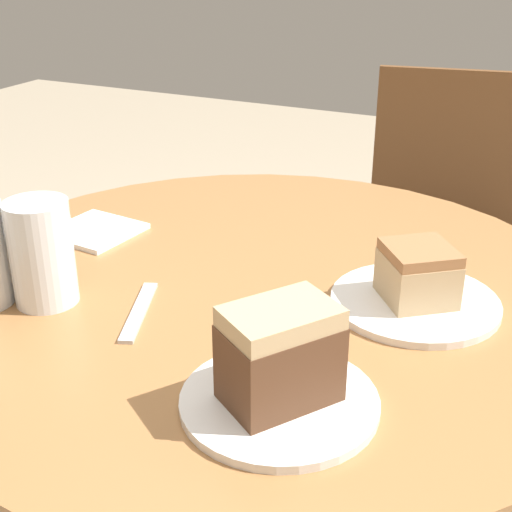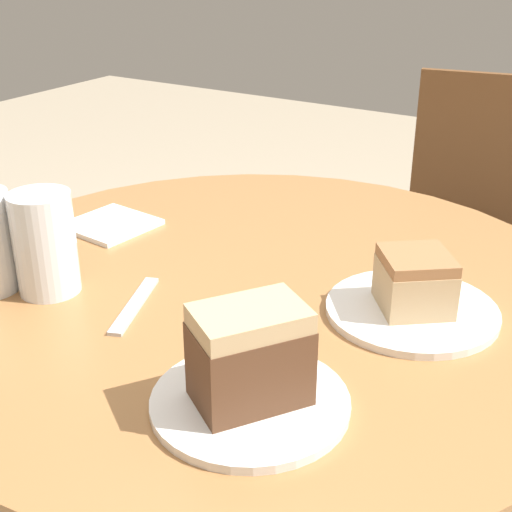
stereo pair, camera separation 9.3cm
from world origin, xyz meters
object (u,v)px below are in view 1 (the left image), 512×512
Objects in this scene: plate_near at (279,402)px; cake_slice_far at (418,274)px; cake_slice_near at (280,355)px; chair at (440,260)px; glass_lemonade at (43,259)px; plate_far at (415,302)px.

plate_near is 0.28m from cake_slice_far.
plate_near is at bearing 0.00° from cake_slice_near.
cake_slice_near is at bearing -105.00° from cake_slice_far.
chair is 6.59× the size of glass_lemonade.
glass_lemonade reaches higher than plate_far.
plate_near is 0.94× the size of plate_far.
chair is at bearing 97.82° from cake_slice_far.
glass_lemonade reaches higher than cake_slice_far.
glass_lemonade is (-0.36, 0.07, 0.05)m from plate_near.
glass_lemonade reaches higher than plate_near.
chair and glass_lemonade have the same top height.
cake_slice_far is at bearing 75.00° from plate_near.
cake_slice_far is at bearing 24.04° from glass_lemonade.
cake_slice_far reaches higher than plate_near.
cake_slice_far reaches higher than plate_far.
plate_near is 0.28m from plate_far.
chair is 6.78× the size of cake_slice_near.
glass_lemonade is (-0.32, -0.98, 0.36)m from chair.
plate_near is 0.06m from cake_slice_near.
cake_slice_far is (0.11, -0.79, 0.34)m from chair.
plate_near is 1.53× the size of cake_slice_near.
cake_slice_near reaches higher than plate_far.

